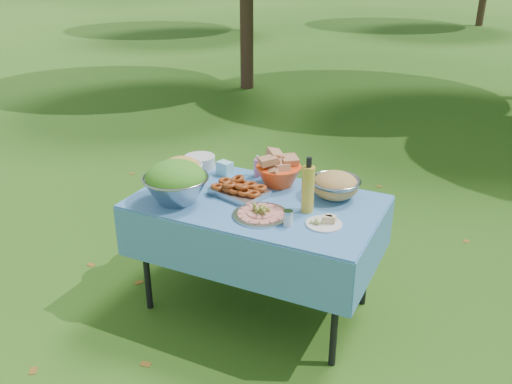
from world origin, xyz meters
TOP-DOWN VIEW (x-y plane):
  - ground at (0.00, 0.00)m, footprint 80.00×80.00m
  - picnic_table at (0.00, 0.00)m, footprint 1.46×0.86m
  - salad_bowl at (-0.42, -0.22)m, footprint 0.49×0.49m
  - pasta_bowl_white at (-0.58, 0.08)m, footprint 0.30×0.30m
  - plate_stack at (-0.58, 0.32)m, footprint 0.25×0.25m
  - wipes_box at (-0.37, 0.28)m, footprint 0.11×0.10m
  - sanitizer_bottle at (-0.16, 0.35)m, footprint 0.06×0.06m
  - bread_bowl at (0.02, 0.27)m, footprint 0.31×0.31m
  - pasta_bowl_steel at (0.41, 0.24)m, footprint 0.37×0.37m
  - fried_tray at (-0.13, 0.02)m, footprint 0.38×0.31m
  - charcuterie_platter at (0.11, -0.18)m, footprint 0.43×0.43m
  - oil_bottle at (0.32, -0.01)m, footprint 0.08×0.08m
  - cheese_plate at (0.47, -0.13)m, footprint 0.26×0.26m
  - shaker at (0.29, -0.22)m, footprint 0.07×0.07m

SIDE VIEW (x-z plane):
  - ground at x=0.00m, z-range 0.00..0.00m
  - picnic_table at x=0.00m, z-range 0.00..0.76m
  - cheese_plate at x=0.47m, z-range 0.76..0.82m
  - charcuterie_platter at x=0.11m, z-range 0.76..0.83m
  - fried_tray at x=-0.13m, z-range 0.76..0.84m
  - plate_stack at x=-0.58m, z-range 0.76..0.85m
  - shaker at x=0.29m, z-range 0.76..0.85m
  - wipes_box at x=-0.37m, z-range 0.76..0.85m
  - sanitizer_bottle at x=-0.16m, z-range 0.76..0.90m
  - pasta_bowl_white at x=-0.58m, z-range 0.76..0.91m
  - pasta_bowl_steel at x=0.41m, z-range 0.76..0.92m
  - bread_bowl at x=0.02m, z-range 0.76..0.95m
  - salad_bowl at x=-0.42m, z-range 0.76..1.02m
  - oil_bottle at x=0.32m, z-range 0.76..1.09m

